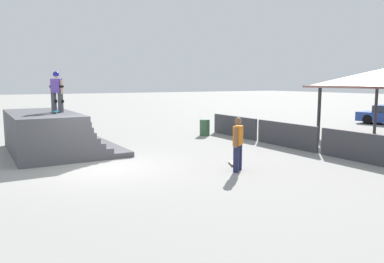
# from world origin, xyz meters

# --- Properties ---
(ground_plane) EXTENTS (160.00, 160.00, 0.00)m
(ground_plane) POSITION_xyz_m (0.00, 0.00, 0.00)
(ground_plane) COLOR gray
(quarter_pipe_ramp) EXTENTS (5.39, 3.99, 1.61)m
(quarter_pipe_ramp) POSITION_xyz_m (-3.76, -0.87, 0.73)
(quarter_pipe_ramp) COLOR #4C4C51
(quarter_pipe_ramp) RESTS_ON ground
(skater_on_deck) EXTENTS (0.64, 0.53, 1.61)m
(skater_on_deck) POSITION_xyz_m (-3.54, -0.57, 2.54)
(skater_on_deck) COLOR #4C4C51
(skater_on_deck) RESTS_ON quarter_pipe_ramp
(skateboard_on_deck) EXTENTS (0.85, 0.54, 0.09)m
(skateboard_on_deck) POSITION_xyz_m (-3.12, -0.71, 1.67)
(skateboard_on_deck) COLOR silver
(skateboard_on_deck) RESTS_ON quarter_pipe_ramp
(bystander_walking) EXTENTS (0.51, 0.60, 1.71)m
(bystander_walking) POSITION_xyz_m (2.66, 3.65, 0.95)
(bystander_walking) COLOR #1E2347
(bystander_walking) RESTS_ON ground
(skateboard_on_ground) EXTENTS (0.77, 0.51, 0.09)m
(skateboard_on_ground) POSITION_xyz_m (1.85, 4.08, 0.06)
(skateboard_on_ground) COLOR blue
(skateboard_on_ground) RESTS_ON ground
(barrier_fence) EXTENTS (10.94, 0.12, 1.05)m
(barrier_fence) POSITION_xyz_m (0.15, 8.19, 0.53)
(barrier_fence) COLOR #3D3D42
(barrier_fence) RESTS_ON ground
(trash_bin) EXTENTS (0.52, 0.52, 0.85)m
(trash_bin) POSITION_xyz_m (-4.54, 6.99, 0.42)
(trash_bin) COLOR #385B3D
(trash_bin) RESTS_ON ground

